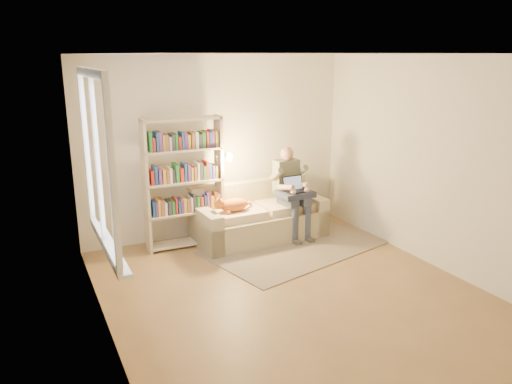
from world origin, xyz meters
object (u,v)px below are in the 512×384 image
cat (234,204)px  bookshelf (184,176)px  person (290,187)px  laptop (291,188)px  sofa (258,219)px

cat → bookshelf: (-0.60, 0.30, 0.39)m
person → laptop: size_ratio=3.98×
sofa → laptop: 0.67m
sofa → person: 0.66m
laptop → bookshelf: bookshelf is taller
bookshelf → cat: bearing=-25.6°
cat → person: bearing=-1.7°
sofa → laptop: bearing=-32.3°
laptop → cat: bearing=171.2°
person → laptop: bearing=-115.4°
person → cat: (-0.90, -0.01, -0.14)m
person → bookshelf: (-1.51, 0.28, 0.25)m
sofa → person: size_ratio=1.45×
laptop → bookshelf: (-1.46, 0.39, 0.23)m
person → cat: size_ratio=2.13×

